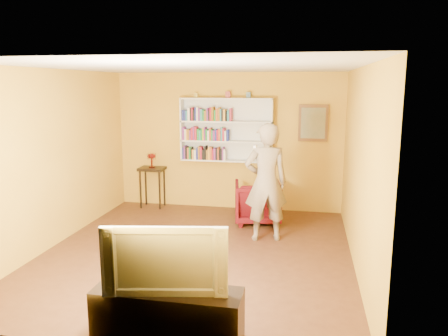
{
  "coord_description": "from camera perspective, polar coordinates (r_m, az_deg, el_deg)",
  "views": [
    {
      "loc": [
        1.56,
        -5.97,
        2.45
      ],
      "look_at": [
        0.26,
        0.75,
        1.15
      ],
      "focal_mm": 35.0,
      "sensor_mm": 36.0,
      "label": 1
    }
  ],
  "objects": [
    {
      "name": "books_row_lower",
      "position": [
        8.61,
        -2.58,
        1.91
      ],
      "size": [
        0.86,
        0.19,
        0.27
      ],
      "color": "navy",
      "rests_on": "bookshelf"
    },
    {
      "name": "armchair",
      "position": [
        7.93,
        4.39,
        -4.46
      ],
      "size": [
        0.93,
        0.95,
        0.75
      ],
      "primitive_type": "imported",
      "rotation": [
        0.0,
        0.0,
        3.31
      ],
      "color": "#40040D",
      "rests_on": "ground"
    },
    {
      "name": "ruby_lustre",
      "position": [
        8.89,
        -9.44,
        1.37
      ],
      "size": [
        0.17,
        0.18,
        0.28
      ],
      "color": "maroon",
      "rests_on": "console_table"
    },
    {
      "name": "ornament_centre",
      "position": [
        8.46,
        0.53,
        9.56
      ],
      "size": [
        0.09,
        0.09,
        0.12
      ],
      "primitive_type": "cube",
      "color": "#953831",
      "rests_on": "bookshelf"
    },
    {
      "name": "ornament_right",
      "position": [
        8.4,
        3.22,
        9.5
      ],
      "size": [
        0.08,
        0.08,
        0.11
      ],
      "primitive_type": "cube",
      "color": "#415D6D",
      "rests_on": "bookshelf"
    },
    {
      "name": "books_row_upper",
      "position": [
        8.51,
        -2.22,
        6.96
      ],
      "size": [
        0.97,
        0.19,
        0.27
      ],
      "color": "navy",
      "rests_on": "bookshelf"
    },
    {
      "name": "bookshelf",
      "position": [
        8.57,
        0.39,
        5.0
      ],
      "size": [
        1.8,
        0.29,
        1.23
      ],
      "color": "silver",
      "rests_on": "room_shell"
    },
    {
      "name": "person",
      "position": [
        6.93,
        5.51,
        -1.89
      ],
      "size": [
        0.78,
        0.62,
        1.88
      ],
      "primitive_type": "imported",
      "rotation": [
        0.0,
        0.0,
        3.41
      ],
      "color": "#7A6B5A",
      "rests_on": "ground"
    },
    {
      "name": "television",
      "position": [
        4.24,
        -7.54,
        -11.46
      ],
      "size": [
        1.18,
        0.36,
        0.67
      ],
      "primitive_type": "imported",
      "rotation": [
        0.0,
        0.0,
        0.18
      ],
      "color": "black",
      "rests_on": "tv_cabinet"
    },
    {
      "name": "console_table",
      "position": [
        8.95,
        -9.37,
        -0.81
      ],
      "size": [
        0.5,
        0.38,
        0.82
      ],
      "color": "black",
      "rests_on": "ground"
    },
    {
      "name": "framed_painting",
      "position": [
        8.46,
        11.56,
        5.78
      ],
      "size": [
        0.55,
        0.05,
        0.7
      ],
      "color": "brown",
      "rests_on": "room_shell"
    },
    {
      "name": "room_shell",
      "position": [
        6.33,
        -3.63,
        -2.38
      ],
      "size": [
        5.3,
        5.8,
        2.88
      ],
      "color": "#422515",
      "rests_on": "ground"
    },
    {
      "name": "books_row_middle",
      "position": [
        8.55,
        -2.39,
        4.41
      ],
      "size": [
        0.92,
        0.19,
        0.27
      ],
      "color": "#72297B",
      "rests_on": "bookshelf"
    },
    {
      "name": "tv_cabinet",
      "position": [
        4.5,
        -7.35,
        -18.5
      ],
      "size": [
        1.45,
        0.43,
        0.52
      ],
      "primitive_type": "cube",
      "color": "black",
      "rests_on": "ground"
    },
    {
      "name": "ornament_left",
      "position": [
        8.6,
        -3.66,
        9.46
      ],
      "size": [
        0.07,
        0.07,
        0.09
      ],
      "primitive_type": "cube",
      "color": "gold",
      "rests_on": "bookshelf"
    },
    {
      "name": "game_remote",
      "position": [
        6.53,
        4.09,
        2.85
      ],
      "size": [
        0.04,
        0.15,
        0.04
      ],
      "primitive_type": "cube",
      "color": "silver",
      "rests_on": "person"
    }
  ]
}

